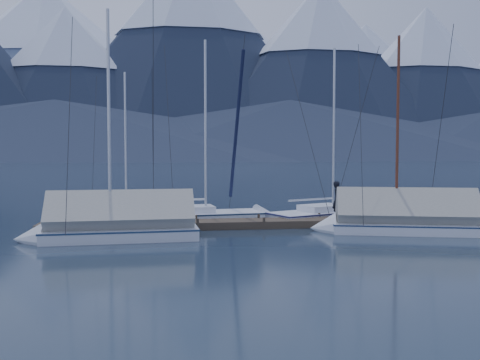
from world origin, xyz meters
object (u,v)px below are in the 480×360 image
object	(u,v)px
sailboat_open_mid	(216,218)
sailboat_open_right	(340,215)
sailboat_covered_near	(392,222)
person	(337,200)
sailboat_covered_far	(107,228)
sailboat_open_left	(135,221)

from	to	relation	value
sailboat_open_mid	sailboat_open_right	xyz separation A→B (m)	(6.60, 0.16, -0.00)
sailboat_covered_near	sailboat_open_right	bearing A→B (deg)	97.89
sailboat_covered_near	person	size ratio (longest dim) A/B	5.32
sailboat_open_right	person	distance (m)	2.82
person	sailboat_open_right	bearing A→B (deg)	-15.52
sailboat_covered_far	person	size ratio (longest dim) A/B	5.63
sailboat_open_mid	sailboat_covered_far	distance (m)	6.94
sailboat_open_mid	sailboat_open_right	distance (m)	6.60
sailboat_open_right	sailboat_open_left	bearing A→B (deg)	-177.16
sailboat_covered_far	sailboat_open_left	bearing A→B (deg)	80.40
sailboat_open_left	sailboat_covered_far	world-z (taller)	sailboat_covered_far
sailboat_open_left	sailboat_open_mid	xyz separation A→B (m)	(3.99, 0.36, 0.03)
sailboat_open_mid	person	bearing A→B (deg)	-21.92
sailboat_covered_near	sailboat_open_left	bearing A→B (deg)	158.91
sailboat_open_mid	sailboat_covered_near	size ratio (longest dim) A/B	1.06
sailboat_covered_far	sailboat_covered_near	bearing A→B (deg)	1.50
sailboat_open_right	sailboat_covered_near	distance (m)	4.92
sailboat_open_mid	sailboat_covered_far	world-z (taller)	sailboat_open_mid
sailboat_covered_far	person	bearing A→B (deg)	14.94
sailboat_open_mid	person	distance (m)	6.13
sailboat_covered_near	sailboat_open_mid	bearing A→B (deg)	147.07
sailboat_open_left	sailboat_covered_far	size ratio (longest dim) A/B	0.81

